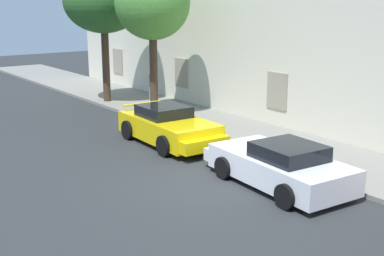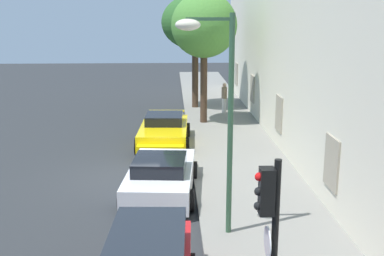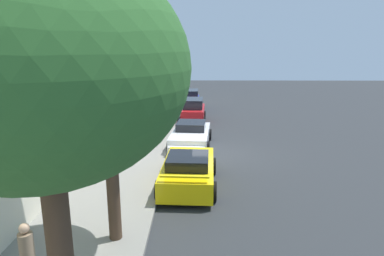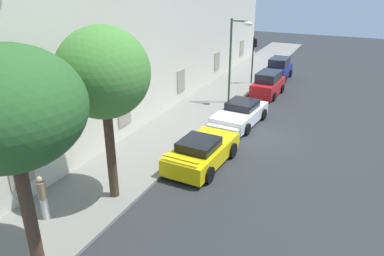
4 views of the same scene
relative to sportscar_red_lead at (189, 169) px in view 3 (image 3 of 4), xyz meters
The scene contains 11 objects.
ground_plane 4.31m from the sportscar_red_lead, 18.63° to the right, with size 80.00×80.00×0.00m, color #2B2D30.
sidewalk 5.06m from the sportscar_red_lead, 36.59° to the left, with size 60.00×3.78×0.14m, color gray.
building_facade 10.22m from the sportscar_red_lead, 59.46° to the left, with size 41.89×4.41×14.08m.
sportscar_red_lead is the anchor object (origin of this frame).
sportscar_yellow_flank 5.32m from the sportscar_red_lead, ahead, with size 4.88×2.52×1.32m.
hatchback_parked 16.75m from the sportscar_red_lead, ahead, with size 3.60×1.87×1.79m.
hatchback_distant 11.74m from the sportscar_red_lead, ahead, with size 3.78×1.93×1.75m.
tree_near_kerb 9.67m from the sportscar_red_lead, 168.03° to the left, with size 3.98×3.98×6.65m.
tree_midblock 6.46m from the sportscar_red_lead, 154.55° to the left, with size 3.31×3.31×6.60m.
traffic_light 14.19m from the sportscar_red_lead, ahead, with size 0.44×0.36×3.67m.
street_lamp 9.33m from the sportscar_red_lead, ahead, with size 0.44×1.42×5.58m.
Camera 3 is at (-16.82, 1.09, 5.47)m, focal length 31.18 mm.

